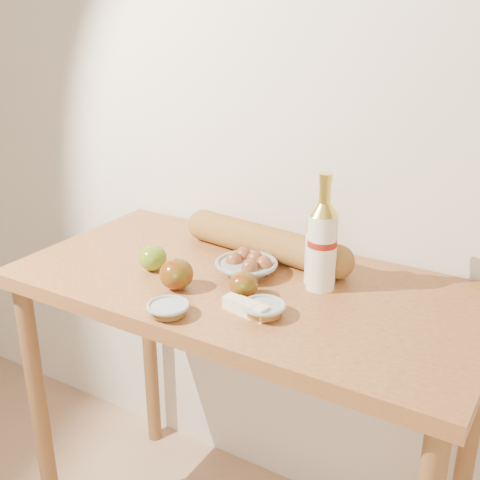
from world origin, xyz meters
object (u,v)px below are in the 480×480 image
Objects in this scene: bourbon_bottle at (322,243)px; egg_bowl at (247,266)px; table at (246,323)px; baguette at (265,242)px; cream_bottle at (321,256)px.

bourbon_bottle is 1.42× the size of egg_bowl.
bourbon_bottle is at bearing 18.16° from table.
baguette is (-0.03, 0.16, 0.17)m from table.
bourbon_bottle is at bearing -19.04° from baguette.
cream_bottle is at bearing 15.85° from egg_bowl.
baguette is at bearing 97.44° from egg_bowl.
cream_bottle is 0.19m from egg_bowl.
table is 0.15m from egg_bowl.
table is 5.87× the size of egg_bowl.
egg_bowl is at bearing 116.07° from table.
baguette reaches higher than table.
table is 7.74× the size of cream_bottle.
table is 0.27m from cream_bottle.
egg_bowl is (-0.18, -0.05, -0.05)m from cream_bottle.
cream_bottle is at bearing 101.97° from bourbon_bottle.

